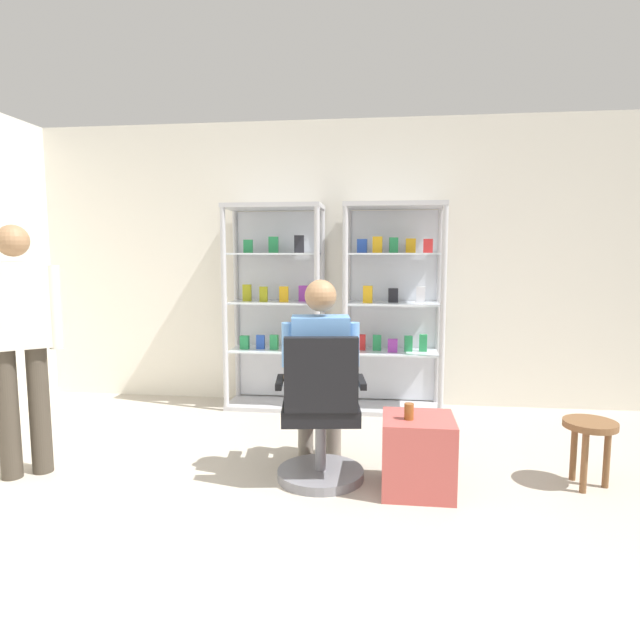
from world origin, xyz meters
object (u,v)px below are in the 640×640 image
object	(u,v)px
seated_shopkeeper	(320,367)
office_chair	(321,422)
display_cabinet_right	(393,307)
tea_glass	(409,411)
standing_customer	(19,335)
display_cabinet_left	(276,306)
storage_crate	(418,454)
wooden_stool	(590,434)

from	to	relation	value
seated_shopkeeper	office_chair	bearing A→B (deg)	-82.00
display_cabinet_right	tea_glass	distance (m)	1.89
seated_shopkeeper	standing_customer	world-z (taller)	standing_customer
office_chair	standing_customer	size ratio (longest dim) A/B	0.59
display_cabinet_left	standing_customer	distance (m)	2.26
office_chair	seated_shopkeeper	xyz separation A→B (m)	(-0.02, 0.16, 0.32)
storage_crate	standing_customer	xyz separation A→B (m)	(-2.54, -0.07, 0.70)
display_cabinet_right	storage_crate	bearing A→B (deg)	-85.40
seated_shopkeeper	wooden_stool	bearing A→B (deg)	-0.73
office_chair	seated_shopkeeper	size ratio (longest dim) A/B	0.74
standing_customer	tea_glass	bearing A→B (deg)	0.46
office_chair	wooden_stool	size ratio (longest dim) A/B	2.28
display_cabinet_left	seated_shopkeeper	distance (m)	1.70
seated_shopkeeper	storage_crate	size ratio (longest dim) A/B	2.78
display_cabinet_right	wooden_stool	bearing A→B (deg)	-52.95
tea_glass	wooden_stool	distance (m)	1.16
wooden_stool	display_cabinet_right	bearing A→B (deg)	127.05
display_cabinet_left	wooden_stool	bearing A→B (deg)	-34.67
display_cabinet_left	wooden_stool	distance (m)	2.87
storage_crate	tea_glass	world-z (taller)	tea_glass
display_cabinet_right	seated_shopkeeper	xyz separation A→B (m)	(-0.48, -1.57, -0.25)
office_chair	seated_shopkeeper	bearing A→B (deg)	98.00
display_cabinet_right	office_chair	size ratio (longest dim) A/B	1.98
standing_customer	wooden_stool	world-z (taller)	standing_customer
office_chair	standing_customer	bearing A→B (deg)	-176.44
wooden_stool	seated_shopkeeper	bearing A→B (deg)	179.27
display_cabinet_left	tea_glass	xyz separation A→B (m)	(1.18, -1.83, -0.45)
storage_crate	standing_customer	world-z (taller)	standing_customer
display_cabinet_left	storage_crate	bearing A→B (deg)	-55.14
display_cabinet_right	office_chair	distance (m)	1.88
display_cabinet_left	display_cabinet_right	world-z (taller)	same
storage_crate	tea_glass	size ratio (longest dim) A/B	4.76
storage_crate	tea_glass	bearing A→B (deg)	-141.27
office_chair	tea_glass	bearing A→B (deg)	-10.44
tea_glass	wooden_stool	world-z (taller)	tea_glass
tea_glass	wooden_stool	xyz separation A→B (m)	(1.12, 0.24, -0.18)
display_cabinet_left	display_cabinet_right	size ratio (longest dim) A/B	1.00
display_cabinet_left	seated_shopkeeper	bearing A→B (deg)	-68.58
standing_customer	wooden_stool	distance (m)	3.65
display_cabinet_right	office_chair	world-z (taller)	display_cabinet_right
standing_customer	display_cabinet_right	bearing A→B (deg)	37.73
office_chair	seated_shopkeeper	world-z (taller)	seated_shopkeeper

